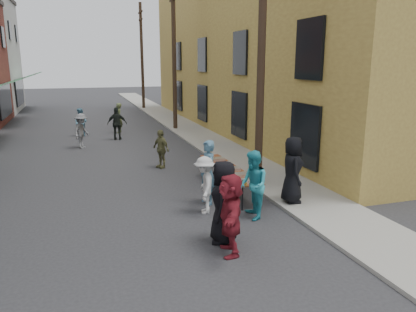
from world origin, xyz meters
TOP-DOWN VIEW (x-y plane):
  - ground at (0.00, 0.00)m, footprint 120.00×120.00m
  - sidewalk at (5.00, 15.00)m, footprint 2.20×60.00m
  - building_ochre at (11.10, 14.00)m, footprint 10.00×28.00m
  - utility_pole_near at (4.30, 3.00)m, footprint 0.26×0.26m
  - utility_pole_mid at (4.30, 15.00)m, footprint 0.26×0.26m
  - utility_pole_far at (4.30, 27.00)m, footprint 0.26×0.26m
  - serving_table at (3.10, 2.69)m, footprint 0.70×4.00m
  - catering_tray_sausage at (3.10, 1.04)m, footprint 0.50×0.33m
  - catering_tray_foil_b at (3.10, 1.69)m, footprint 0.50×0.33m
  - catering_tray_buns at (3.10, 2.39)m, footprint 0.50×0.33m
  - catering_tray_foil_d at (3.10, 3.09)m, footprint 0.50×0.33m
  - catering_tray_buns_end at (3.10, 3.79)m, footprint 0.50×0.33m
  - condiment_jar_a at (2.88, 0.74)m, footprint 0.07×0.07m
  - condiment_jar_b at (2.88, 0.84)m, footprint 0.07×0.07m
  - condiment_jar_c at (2.88, 0.94)m, footprint 0.07×0.07m
  - cup_stack at (3.30, 0.79)m, footprint 0.08×0.08m
  - guest_front_a at (1.60, -0.92)m, footprint 0.95×1.12m
  - guest_front_b at (2.07, 1.69)m, footprint 0.51×0.73m
  - guest_front_c at (2.84, 0.20)m, footprint 0.82×0.99m
  - guest_front_d at (1.75, 0.99)m, footprint 0.83×1.15m
  - guest_front_e at (1.60, 6.21)m, footprint 0.73×0.96m
  - guest_queue_back at (1.54, -1.52)m, footprint 0.86×1.75m
  - server at (4.35, 0.81)m, footprint 0.84×1.07m
  - passerby_left at (-1.29, 11.09)m, footprint 1.09×1.26m
  - passerby_mid at (0.57, 12.74)m, footprint 1.09×0.63m
  - passerby_right at (0.87, 14.96)m, footprint 0.59×0.74m
  - passerby_far at (-1.25, 14.52)m, footprint 0.97×0.93m

SIDE VIEW (x-z plane):
  - ground at x=0.00m, z-range 0.00..0.00m
  - sidewalk at x=5.00m, z-range 0.00..0.10m
  - serving_table at x=3.10m, z-range 0.34..1.09m
  - guest_front_e at x=1.60m, z-range 0.00..1.52m
  - passerby_far at x=-1.25m, z-range 0.00..1.57m
  - catering_tray_sausage at x=3.10m, z-range 0.75..0.83m
  - catering_tray_foil_b at x=3.10m, z-range 0.75..0.83m
  - catering_tray_buns at x=3.10m, z-range 0.75..0.83m
  - catering_tray_foil_d at x=3.10m, z-range 0.75..0.83m
  - catering_tray_buns_end at x=3.10m, z-range 0.75..0.83m
  - condiment_jar_a at x=2.88m, z-range 0.75..0.83m
  - condiment_jar_b at x=2.88m, z-range 0.75..0.83m
  - condiment_jar_c at x=2.88m, z-range 0.75..0.83m
  - guest_front_d at x=1.75m, z-range 0.00..1.60m
  - cup_stack at x=3.30m, z-range 0.75..0.87m
  - passerby_left at x=-1.29m, z-range 0.00..1.68m
  - passerby_mid at x=0.57m, z-range 0.00..1.75m
  - passerby_right at x=0.87m, z-range 0.00..1.76m
  - guest_queue_back at x=1.54m, z-range 0.00..1.80m
  - guest_front_c at x=2.84m, z-range 0.00..1.84m
  - guest_front_b at x=2.07m, z-range 0.00..1.90m
  - guest_front_a at x=1.60m, z-range 0.00..1.94m
  - server at x=4.35m, z-range 0.10..2.03m
  - utility_pole_near at x=4.30m, z-range 0.00..9.00m
  - utility_pole_mid at x=4.30m, z-range 0.00..9.00m
  - utility_pole_far at x=4.30m, z-range 0.00..9.00m
  - building_ochre at x=11.10m, z-range 0.00..10.00m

